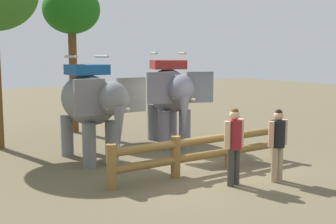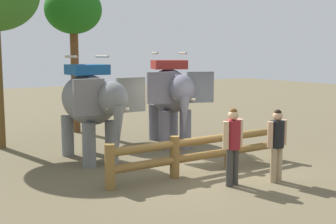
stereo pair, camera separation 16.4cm
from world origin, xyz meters
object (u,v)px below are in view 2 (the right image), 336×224
at_px(log_fence, 203,150).
at_px(tourist_man_in_blue, 233,141).
at_px(elephant_near_left, 91,102).
at_px(elephant_center, 171,93).
at_px(tourist_woman_in_black, 277,140).
at_px(tree_back_center, 73,13).

distance_m(log_fence, tourist_man_in_blue, 1.34).
bearing_deg(elephant_near_left, elephant_center, 10.82).
distance_m(log_fence, elephant_near_left, 3.47).
height_order(elephant_center, tourist_woman_in_black, elephant_center).
relative_size(elephant_center, tree_back_center, 0.66).
bearing_deg(tourist_woman_in_black, elephant_near_left, 123.25).
height_order(log_fence, tourist_man_in_blue, tourist_man_in_blue).
bearing_deg(tree_back_center, elephant_near_left, -107.04).
distance_m(log_fence, tree_back_center, 8.39).
bearing_deg(elephant_center, tourist_man_in_blue, -106.44).
relative_size(elephant_center, tourist_man_in_blue, 2.02).
relative_size(tourist_woman_in_black, tourist_man_in_blue, 0.96).
xyz_separation_m(tourist_woman_in_black, tree_back_center, (-1.40, 9.00, 3.54)).
bearing_deg(elephant_center, tree_back_center, 112.19).
bearing_deg(tree_back_center, tourist_man_in_blue, -87.91).
distance_m(tourist_woman_in_black, tourist_man_in_blue, 1.14).
relative_size(log_fence, tree_back_center, 0.98).
distance_m(elephant_center, tourist_woman_in_black, 4.98).
height_order(elephant_near_left, tourist_man_in_blue, elephant_near_left).
height_order(tourist_woman_in_black, tree_back_center, tree_back_center).
bearing_deg(log_fence, tourist_man_in_blue, -95.40).
bearing_deg(log_fence, elephant_near_left, 124.44).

